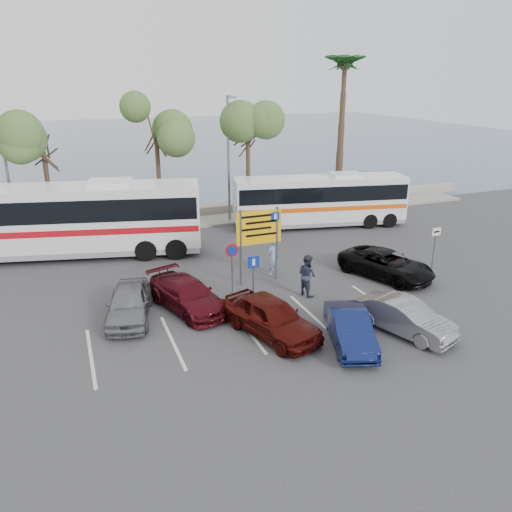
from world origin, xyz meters
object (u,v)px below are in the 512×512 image
object	(u,v)px
car_red	(271,317)
car_silver_b	(405,317)
car_silver_a	(129,303)
car_blue	(350,329)
coach_bus_left	(75,222)
suv_black	(386,264)
direction_sign	(259,233)
pedestrian_near	(273,257)
car_maroon	(188,295)
pedestrian_far	(307,275)
street_lamp_right	(229,153)
coach_bus_right	(320,202)
street_lamp_left	(6,166)

from	to	relation	value
car_red	car_silver_b	bearing A→B (deg)	-37.35
car_silver_a	car_blue	world-z (taller)	car_silver_a
coach_bus_left	car_blue	size ratio (longest dim) A/B	3.57
suv_black	car_silver_b	bearing A→B (deg)	-140.12
car_silver_a	direction_sign	bearing A→B (deg)	28.52
car_red	pedestrian_near	distance (m)	6.15
car_blue	car_maroon	distance (m)	6.93
car_silver_a	pedestrian_far	xyz separation A→B (m)	(7.72, -0.50, 0.25)
street_lamp_right	coach_bus_right	xyz separation A→B (m)	(5.12, -3.02, -3.00)
car_red	pedestrian_far	xyz separation A→B (m)	(2.92, 2.83, 0.20)
suv_black	pedestrian_far	bearing A→B (deg)	164.38
coach_bus_right	suv_black	world-z (taller)	coach_bus_right
street_lamp_left	car_maroon	world-z (taller)	street_lamp_left
car_silver_a	pedestrian_far	world-z (taller)	pedestrian_far
coach_bus_left	pedestrian_near	bearing A→B (deg)	-35.83
street_lamp_left	coach_bus_right	bearing A→B (deg)	-9.46
coach_bus_right	car_silver_b	xyz separation A→B (m)	(-3.81, -14.00, -0.95)
direction_sign	street_lamp_right	bearing A→B (deg)	79.06
suv_black	car_maroon	bearing A→B (deg)	158.13
car_maroon	car_red	world-z (taller)	car_red
street_lamp_right	pedestrian_near	world-z (taller)	street_lamp_right
car_blue	pedestrian_near	size ratio (longest dim) A/B	2.04
direction_sign	suv_black	bearing A→B (deg)	-15.81
suv_black	pedestrian_near	world-z (taller)	pedestrian_near
street_lamp_left	car_maroon	xyz separation A→B (m)	(7.11, -12.02, -3.95)
direction_sign	car_silver_b	xyz separation A→B (m)	(3.31, -6.70, -1.78)
car_blue	car_silver_b	distance (m)	2.40
car_maroon	car_silver_b	size ratio (longest dim) A/B	1.13
street_lamp_right	car_silver_b	bearing A→B (deg)	-85.59
car_blue	car_maroon	xyz separation A→B (m)	(-4.80, 5.00, 0.02)
coach_bus_left	pedestrian_near	size ratio (longest dim) A/B	7.26
coach_bus_left	car_blue	distance (m)	16.26
direction_sign	suv_black	world-z (taller)	direction_sign
car_red	coach_bus_right	bearing A→B (deg)	36.95
car_silver_b	pedestrian_near	world-z (taller)	pedestrian_near
car_silver_a	car_silver_b	size ratio (longest dim) A/B	1.03
coach_bus_left	car_red	size ratio (longest dim) A/B	3.09
car_red	suv_black	distance (m)	8.19
direction_sign	car_silver_a	distance (m)	6.74
car_blue	suv_black	xyz separation A→B (m)	(5.09, 5.00, 0.03)
coach_bus_left	car_red	world-z (taller)	coach_bus_left
car_silver_b	pedestrian_far	bearing A→B (deg)	92.61
car_maroon	car_blue	bearing A→B (deg)	-63.62
car_blue	pedestrian_near	distance (m)	7.31
street_lamp_right	direction_sign	distance (m)	10.73
direction_sign	coach_bus_left	xyz separation A→B (m)	(-7.82, 6.96, -0.52)
coach_bus_right	car_blue	distance (m)	15.35
street_lamp_left	pedestrian_near	xyz separation A→B (m)	(12.00, -9.72, -3.67)
suv_black	pedestrian_far	world-z (taller)	pedestrian_far
coach_bus_left	pedestrian_far	xyz separation A→B (m)	(9.25, -9.16, -0.96)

